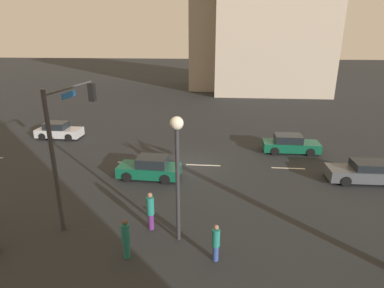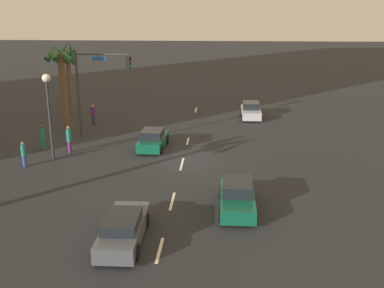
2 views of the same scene
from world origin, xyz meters
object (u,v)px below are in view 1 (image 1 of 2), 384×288
at_px(car_3, 59,131).
at_px(pedestrian_1, 126,238).
at_px(car_0, 366,172).
at_px(traffic_signal, 68,131).
at_px(streetlamp, 177,156).
at_px(pedestrian_0, 216,242).
at_px(car_1, 290,144).
at_px(car_2, 150,168).
at_px(building_0, 258,12).
at_px(pedestrian_3, 150,210).

height_order(car_3, pedestrian_1, pedestrian_1).
relative_size(car_0, traffic_signal, 0.70).
xyz_separation_m(car_3, streetlamp, (-12.80, 14.09, 3.41)).
distance_m(traffic_signal, pedestrian_1, 5.86).
xyz_separation_m(traffic_signal, pedestrian_0, (-7.17, 2.91, -3.62)).
bearing_deg(car_3, car_1, 174.70).
height_order(car_2, building_0, building_0).
height_order(car_1, pedestrian_0, pedestrian_0).
xyz_separation_m(pedestrian_1, pedestrian_3, (-0.55, -2.15, 0.06)).
relative_size(car_3, building_0, 0.16).
xyz_separation_m(pedestrian_1, building_0, (-9.30, -47.22, 11.64)).
relative_size(car_1, pedestrian_0, 2.61).
distance_m(pedestrian_0, pedestrian_1, 3.68).
relative_size(car_1, pedestrian_3, 2.26).
height_order(traffic_signal, pedestrian_3, traffic_signal).
height_order(streetlamp, building_0, building_0).
bearing_deg(building_0, car_1, 92.32).
bearing_deg(building_0, car_0, 97.86).
height_order(streetlamp, pedestrian_1, streetlamp).
xyz_separation_m(car_3, pedestrian_0, (-14.51, 15.35, 0.23)).
relative_size(car_1, streetlamp, 0.76).
bearing_deg(pedestrian_1, pedestrian_3, -104.40).
xyz_separation_m(pedestrian_3, building_0, (-8.75, -45.07, 11.58)).
distance_m(pedestrian_1, pedestrian_3, 2.22).
xyz_separation_m(car_2, streetlamp, (-2.72, 6.44, 3.41)).
bearing_deg(car_2, car_3, -37.19).
bearing_deg(car_1, pedestrian_3, 52.95).
distance_m(car_1, pedestrian_0, 14.60).
relative_size(traffic_signal, streetlamp, 1.17).
xyz_separation_m(car_1, building_0, (-0.04, -33.54, 11.95)).
relative_size(car_3, traffic_signal, 0.59).
bearing_deg(streetlamp, car_1, -120.81).
height_order(car_0, traffic_signal, traffic_signal).
bearing_deg(pedestrian_1, car_3, -55.11).
xyz_separation_m(traffic_signal, pedestrian_3, (-4.05, 0.95, -3.48)).
xyz_separation_m(streetlamp, pedestrian_3, (1.41, -0.69, -3.05)).
distance_m(car_1, car_3, 20.18).
xyz_separation_m(pedestrian_0, pedestrian_3, (3.12, -1.96, 0.14)).
xyz_separation_m(car_0, car_1, (3.74, -5.07, 0.02)).
distance_m(car_1, pedestrian_3, 14.45).
bearing_deg(pedestrian_1, traffic_signal, -41.58).
relative_size(car_2, traffic_signal, 0.60).
height_order(car_0, pedestrian_1, pedestrian_1).
bearing_deg(pedestrian_3, car_2, -77.17).
xyz_separation_m(car_0, streetlamp, (11.03, 7.16, 3.44)).
distance_m(car_0, streetlamp, 13.59).
bearing_deg(pedestrian_0, car_2, -60.10).
height_order(car_3, pedestrian_0, pedestrian_0).
xyz_separation_m(car_0, car_3, (23.83, -6.93, 0.03)).
bearing_deg(streetlamp, car_2, -67.09).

